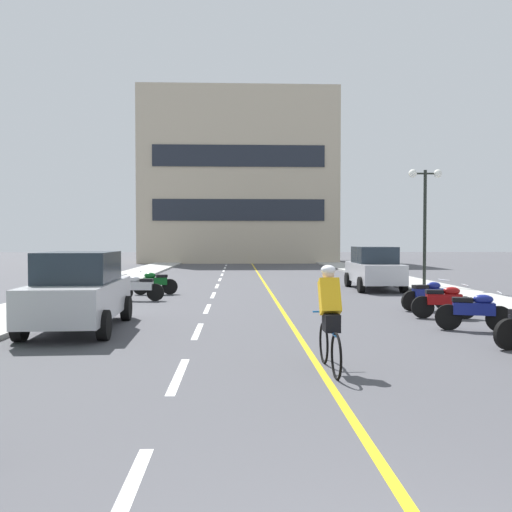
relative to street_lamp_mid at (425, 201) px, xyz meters
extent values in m
plane|color=#47474C|center=(-7.09, 0.39, -3.82)|extent=(140.00, 140.00, 0.00)
cube|color=#A8A8A3|center=(-14.29, 3.39, -3.76)|extent=(2.40, 72.00, 0.12)
cube|color=#A8A8A3|center=(0.11, 3.39, -3.76)|extent=(2.40, 72.00, 0.12)
cube|color=silver|center=(-9.09, -18.61, -3.82)|extent=(0.14, 2.20, 0.01)
cube|color=silver|center=(-9.09, -14.61, -3.82)|extent=(0.14, 2.20, 0.01)
cube|color=silver|center=(-9.09, -10.61, -3.82)|extent=(0.14, 2.20, 0.01)
cube|color=silver|center=(-9.09, -6.61, -3.82)|extent=(0.14, 2.20, 0.01)
cube|color=silver|center=(-9.09, -2.61, -3.82)|extent=(0.14, 2.20, 0.01)
cube|color=silver|center=(-9.09, 1.39, -3.82)|extent=(0.14, 2.20, 0.01)
cube|color=silver|center=(-9.09, 5.39, -3.82)|extent=(0.14, 2.20, 0.01)
cube|color=silver|center=(-9.09, 9.39, -3.82)|extent=(0.14, 2.20, 0.01)
cube|color=silver|center=(-9.09, 13.39, -3.82)|extent=(0.14, 2.20, 0.01)
cube|color=silver|center=(-9.09, 17.39, -3.82)|extent=(0.14, 2.20, 0.01)
cube|color=silver|center=(-9.09, 21.39, -3.82)|extent=(0.14, 2.20, 0.01)
cube|color=silver|center=(-9.09, 25.39, -3.82)|extent=(0.14, 2.20, 0.01)
cube|color=gold|center=(-6.84, 3.39, -3.82)|extent=(0.12, 66.00, 0.01)
cube|color=#BCAD93|center=(-8.00, 29.13, 4.16)|extent=(18.19, 9.47, 15.97)
cube|color=#1E232D|center=(-8.00, 24.34, 0.97)|extent=(15.28, 0.10, 1.92)
cube|color=#1E232D|center=(-8.00, 24.34, 5.76)|extent=(15.28, 0.10, 1.92)
cylinder|color=black|center=(0.00, 0.00, -1.19)|extent=(0.14, 0.14, 5.02)
cylinder|color=black|center=(0.00, 0.00, 1.17)|extent=(1.10, 0.08, 0.08)
sphere|color=white|center=(-0.55, 0.00, 1.17)|extent=(0.36, 0.36, 0.36)
sphere|color=white|center=(0.55, 0.00, 1.17)|extent=(0.36, 0.36, 0.36)
cylinder|color=black|center=(-12.77, -8.94, -3.50)|extent=(0.25, 0.65, 0.64)
cylinder|color=black|center=(-11.08, -8.87, -3.50)|extent=(0.25, 0.65, 0.64)
cylinder|color=black|center=(-12.66, -11.74, -3.50)|extent=(0.25, 0.65, 0.64)
cylinder|color=black|center=(-10.96, -11.67, -3.50)|extent=(0.25, 0.65, 0.64)
cube|color=#B7B7BC|center=(-11.87, -10.31, -3.10)|extent=(1.87, 4.27, 0.80)
cube|color=#1E2833|center=(-11.87, -10.31, -2.35)|extent=(1.65, 2.26, 0.70)
cylinder|color=black|center=(-3.17, 0.91, -3.50)|extent=(0.23, 0.64, 0.64)
cylinder|color=black|center=(-1.47, 0.87, -3.50)|extent=(0.23, 0.64, 0.64)
cylinder|color=black|center=(-3.23, -1.89, -3.50)|extent=(0.23, 0.64, 0.64)
cylinder|color=black|center=(-1.53, -1.93, -3.50)|extent=(0.23, 0.64, 0.64)
cube|color=#B7B7BC|center=(-2.35, -0.51, -3.10)|extent=(1.79, 4.24, 0.80)
cube|color=#1E2833|center=(-2.35, -0.51, -2.35)|extent=(1.61, 2.23, 0.70)
cylinder|color=black|center=(-3.01, -12.93, -3.52)|extent=(0.61, 0.22, 0.60)
cylinder|color=black|center=(-2.21, -11.00, -3.52)|extent=(0.60, 0.27, 0.60)
cylinder|color=black|center=(-3.26, -10.67, -3.52)|extent=(0.60, 0.27, 0.60)
cube|color=navy|center=(-2.73, -10.84, -3.30)|extent=(0.94, 0.54, 0.28)
ellipsoid|color=navy|center=(-2.54, -10.90, -3.08)|extent=(0.49, 0.36, 0.22)
cube|color=black|center=(-2.97, -10.76, -3.10)|extent=(0.49, 0.36, 0.10)
cylinder|color=silver|center=(-2.21, -11.00, -2.92)|extent=(0.21, 0.58, 0.03)
cylinder|color=black|center=(-2.11, -8.95, -3.52)|extent=(0.61, 0.17, 0.60)
cylinder|color=black|center=(-3.20, -8.82, -3.52)|extent=(0.61, 0.17, 0.60)
cube|color=maroon|center=(-2.66, -8.89, -3.30)|extent=(0.93, 0.39, 0.28)
ellipsoid|color=maroon|center=(-2.46, -8.91, -3.08)|extent=(0.47, 0.29, 0.22)
cube|color=black|center=(-2.91, -8.85, -3.10)|extent=(0.47, 0.29, 0.10)
cylinder|color=silver|center=(-2.11, -8.95, -2.92)|extent=(0.10, 0.60, 0.03)
cylinder|color=black|center=(-1.97, -7.16, -3.52)|extent=(0.61, 0.22, 0.60)
cylinder|color=black|center=(-3.04, -7.39, -3.52)|extent=(0.61, 0.22, 0.60)
cube|color=navy|center=(-2.50, -7.27, -3.30)|extent=(0.94, 0.46, 0.28)
ellipsoid|color=navy|center=(-2.31, -7.23, -3.08)|extent=(0.48, 0.33, 0.22)
cube|color=black|center=(-2.75, -7.32, -3.10)|extent=(0.48, 0.33, 0.10)
cylinder|color=silver|center=(-1.97, -7.16, -2.92)|extent=(0.15, 0.59, 0.03)
cylinder|color=black|center=(-12.08, -4.34, -3.52)|extent=(0.61, 0.17, 0.60)
cylinder|color=black|center=(-10.99, -4.48, -3.52)|extent=(0.61, 0.17, 0.60)
cube|color=#B2B2B7|center=(-11.53, -4.41, -3.30)|extent=(0.93, 0.39, 0.28)
ellipsoid|color=#B2B2B7|center=(-11.73, -4.39, -3.08)|extent=(0.47, 0.29, 0.22)
cube|color=black|center=(-11.29, -4.44, -3.10)|extent=(0.47, 0.29, 0.10)
cylinder|color=silver|center=(-12.08, -4.34, -2.92)|extent=(0.10, 0.60, 0.03)
cylinder|color=black|center=(-11.86, -2.39, -3.52)|extent=(0.61, 0.17, 0.60)
cylinder|color=black|center=(-10.77, -2.27, -3.52)|extent=(0.61, 0.17, 0.60)
cube|color=#0C4C19|center=(-11.32, -2.33, -3.30)|extent=(0.93, 0.38, 0.28)
ellipsoid|color=#0C4C19|center=(-11.52, -2.36, -3.08)|extent=(0.46, 0.29, 0.22)
cube|color=black|center=(-11.07, -2.31, -3.10)|extent=(0.46, 0.29, 0.10)
cylinder|color=silver|center=(-11.86, -2.39, -2.92)|extent=(0.10, 0.60, 0.03)
torus|color=black|center=(-6.70, -13.84, -3.48)|extent=(0.05, 0.72, 0.72)
torus|color=black|center=(-6.68, -14.89, -3.48)|extent=(0.05, 0.72, 0.72)
cylinder|color=blue|center=(-6.69, -14.39, -3.18)|extent=(0.05, 0.95, 0.04)
cube|color=black|center=(-6.69, -14.54, -2.96)|extent=(0.10, 0.20, 0.06)
cylinder|color=blue|center=(-6.70, -13.94, -2.93)|extent=(0.42, 0.04, 0.03)
cube|color=black|center=(-6.69, -14.49, -3.03)|extent=(0.25, 0.36, 0.28)
cube|color=yellow|center=(-6.69, -14.34, -2.63)|extent=(0.33, 0.46, 0.61)
sphere|color=beige|center=(-6.69, -14.21, -2.28)|extent=(0.20, 0.20, 0.20)
ellipsoid|color=white|center=(-6.69, -14.21, -2.21)|extent=(0.24, 0.26, 0.16)
camera|label=1|loc=(-8.18, -22.78, -1.73)|focal=37.19mm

